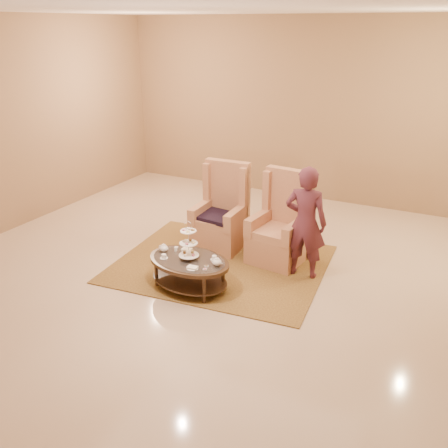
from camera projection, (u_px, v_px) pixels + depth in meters
The scene contains 8 objects.
ground at pixel (215, 277), 7.03m from camera, with size 8.00×8.00×0.00m, color beige.
ceiling at pixel (215, 277), 7.03m from camera, with size 8.00×8.00×0.02m, color white.
wall_back at pixel (311, 111), 9.69m from camera, with size 8.00×0.04×3.50m, color #967552.
rug at pixel (221, 264), 7.42m from camera, with size 3.20×2.75×0.02m.
tea_table at pixel (189, 264), 6.61m from camera, with size 1.27×0.96×0.98m.
armchair_left at pixel (222, 219), 7.87m from camera, with size 0.75×0.78×1.35m.
armchair_right at pixel (281, 231), 7.41m from camera, with size 0.81×0.84×1.36m.
person at pixel (305, 223), 6.80m from camera, with size 0.61×0.42×1.60m.
Camera 1 is at (2.94, -5.51, 3.32)m, focal length 40.00 mm.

